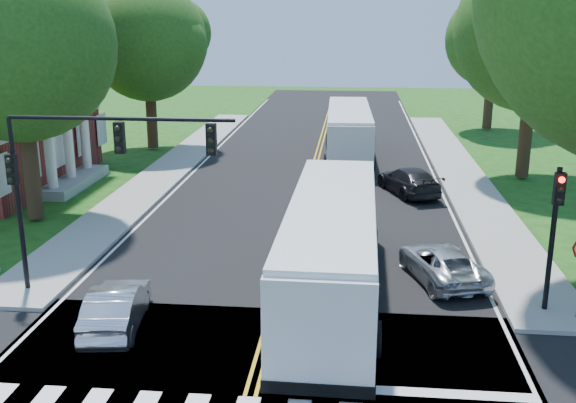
# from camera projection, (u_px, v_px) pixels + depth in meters

# --- Properties ---
(road) EXTENTS (14.00, 96.00, 0.01)m
(road) POSITION_uv_depth(u_px,v_px,m) (304.00, 203.00, 32.29)
(road) COLOR black
(road) RESTS_ON ground
(center_line) EXTENTS (0.36, 70.00, 0.01)m
(center_line) POSITION_uv_depth(u_px,v_px,m) (310.00, 182.00, 36.11)
(center_line) COLOR gold
(center_line) RESTS_ON road
(edge_line_w) EXTENTS (0.12, 70.00, 0.01)m
(edge_line_w) POSITION_uv_depth(u_px,v_px,m) (186.00, 179.00, 36.76)
(edge_line_w) COLOR silver
(edge_line_w) RESTS_ON road
(edge_line_e) EXTENTS (0.12, 70.00, 0.01)m
(edge_line_e) POSITION_uv_depth(u_px,v_px,m) (438.00, 186.00, 35.46)
(edge_line_e) COLOR silver
(edge_line_e) RESTS_ON road
(stop_bar) EXTENTS (6.60, 0.40, 0.01)m
(stop_bar) POSITION_uv_depth(u_px,v_px,m) (397.00, 391.00, 16.24)
(stop_bar) COLOR silver
(stop_bar) RESTS_ON road
(sidewalk_nw) EXTENTS (2.60, 40.00, 0.15)m
(sidewalk_nw) POSITION_uv_depth(u_px,v_px,m) (173.00, 166.00, 39.76)
(sidewalk_nw) COLOR gray
(sidewalk_nw) RESTS_ON ground
(sidewalk_ne) EXTENTS (2.60, 40.00, 0.15)m
(sidewalk_ne) POSITION_uv_depth(u_px,v_px,m) (459.00, 172.00, 38.18)
(sidewalk_ne) COLOR gray
(sidewalk_ne) RESTS_ON ground
(tree_west_near) EXTENTS (8.00, 8.00, 11.40)m
(tree_west_near) POSITION_uv_depth(u_px,v_px,m) (18.00, 45.00, 27.51)
(tree_west_near) COLOR #301F13
(tree_west_near) RESTS_ON ground
(tree_west_far) EXTENTS (7.60, 7.60, 10.67)m
(tree_west_far) POSITION_uv_depth(u_px,v_px,m) (147.00, 42.00, 42.93)
(tree_west_far) COLOR #301F13
(tree_west_far) RESTS_ON ground
(tree_east_mid) EXTENTS (8.40, 8.40, 11.93)m
(tree_east_mid) POSITION_uv_depth(u_px,v_px,m) (535.00, 31.00, 34.80)
(tree_east_mid) COLOR #301F13
(tree_east_mid) RESTS_ON ground
(tree_east_far) EXTENTS (7.20, 7.20, 10.34)m
(tree_east_far) POSITION_uv_depth(u_px,v_px,m) (494.00, 39.00, 50.30)
(tree_east_far) COLOR #301F13
(tree_east_far) RESTS_ON ground
(signal_nw) EXTENTS (7.15, 0.46, 5.66)m
(signal_nw) POSITION_uv_depth(u_px,v_px,m) (86.00, 163.00, 20.57)
(signal_nw) COLOR black
(signal_nw) RESTS_ON ground
(signal_ne) EXTENTS (0.30, 0.46, 4.40)m
(signal_ne) POSITION_uv_depth(u_px,v_px,m) (555.00, 221.00, 19.63)
(signal_ne) COLOR black
(signal_ne) RESTS_ON ground
(bus_lead) EXTENTS (3.14, 12.41, 3.20)m
(bus_lead) POSITION_uv_depth(u_px,v_px,m) (332.00, 247.00, 21.18)
(bus_lead) COLOR silver
(bus_lead) RESTS_ON road
(bus_follow) EXTENTS (3.17, 12.09, 3.11)m
(bus_follow) POSITION_uv_depth(u_px,v_px,m) (349.00, 132.00, 41.83)
(bus_follow) COLOR silver
(bus_follow) RESTS_ON road
(hatchback) EXTENTS (1.88, 4.07, 1.29)m
(hatchback) POSITION_uv_depth(u_px,v_px,m) (117.00, 307.00, 19.36)
(hatchback) COLOR silver
(hatchback) RESTS_ON road
(suv) EXTENTS (3.09, 4.69, 1.20)m
(suv) POSITION_uv_depth(u_px,v_px,m) (442.00, 263.00, 22.85)
(suv) COLOR silver
(suv) RESTS_ON road
(dark_sedan) EXTENTS (3.36, 4.97, 1.34)m
(dark_sedan) POSITION_uv_depth(u_px,v_px,m) (409.00, 181.00, 33.74)
(dark_sedan) COLOR black
(dark_sedan) RESTS_ON road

